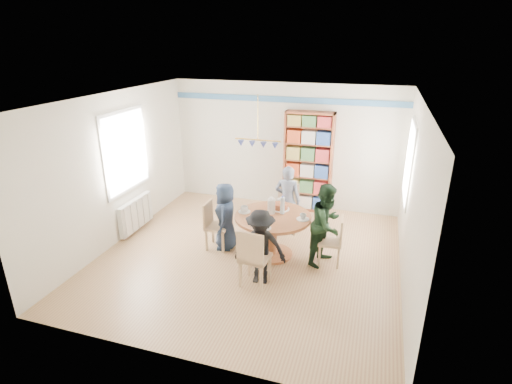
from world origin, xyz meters
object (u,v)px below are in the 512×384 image
at_px(bookshelf, 308,163).
at_px(person_near, 260,247).
at_px(person_far, 287,200).
at_px(chair_left, 214,223).
at_px(chair_near, 253,256).
at_px(dining_table, 273,226).
at_px(radiator, 136,214).
at_px(chair_right, 335,239).
at_px(chair_far, 288,205).
at_px(person_left, 226,216).
at_px(person_right, 327,225).

bearing_deg(bookshelf, person_near, -92.86).
height_order(person_far, bookshelf, bookshelf).
relative_size(chair_left, bookshelf, 0.40).
distance_m(chair_near, bookshelf, 3.23).
bearing_deg(dining_table, chair_near, -91.80).
distance_m(dining_table, person_far, 0.92).
bearing_deg(radiator, bookshelf, 34.47).
xyz_separation_m(chair_right, chair_near, (-1.08, -1.02, 0.06)).
height_order(radiator, chair_far, chair_far).
relative_size(dining_table, chair_near, 1.37).
bearing_deg(person_near, person_far, 82.36).
height_order(dining_table, person_near, person_near).
height_order(chair_right, bookshelf, bookshelf).
height_order(radiator, chair_right, chair_right).
distance_m(chair_right, person_far, 1.37).
bearing_deg(radiator, chair_right, -1.61).
xyz_separation_m(dining_table, bookshelf, (0.18, 2.16, 0.50)).
distance_m(person_left, person_near, 1.25).
bearing_deg(person_left, dining_table, 76.24).
distance_m(chair_right, person_left, 1.92).
relative_size(radiator, bookshelf, 0.46).
distance_m(chair_left, person_left, 0.25).
bearing_deg(radiator, person_left, -3.39).
bearing_deg(chair_far, chair_near, -91.33).
bearing_deg(person_right, dining_table, 112.99).
xyz_separation_m(chair_right, person_far, (-1.01, 0.89, 0.21)).
height_order(chair_far, person_left, person_left).
distance_m(chair_near, person_right, 1.41).
height_order(person_near, bookshelf, bookshelf).
bearing_deg(person_near, chair_right, 32.93).
xyz_separation_m(radiator, person_right, (3.69, -0.09, 0.35)).
height_order(person_left, person_near, person_left).
relative_size(chair_far, person_left, 0.76).
xyz_separation_m(chair_right, chair_far, (-1.03, 1.04, 0.04)).
height_order(person_right, person_far, person_right).
relative_size(chair_right, person_far, 0.63).
xyz_separation_m(person_right, person_far, (-0.86, 0.88, -0.02)).
bearing_deg(chair_left, bookshelf, 60.35).
bearing_deg(bookshelf, person_left, -116.02).
relative_size(person_left, person_right, 0.88).
distance_m(chair_left, chair_far, 1.55).
relative_size(chair_near, bookshelf, 0.44).
height_order(dining_table, chair_near, chair_near).
relative_size(person_far, person_near, 1.13).
distance_m(chair_near, person_far, 1.92).
relative_size(person_right, person_near, 1.16).
distance_m(person_right, bookshelf, 2.28).
distance_m(chair_left, person_right, 1.99).
relative_size(radiator, person_left, 0.82).
bearing_deg(chair_far, dining_table, -90.87).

